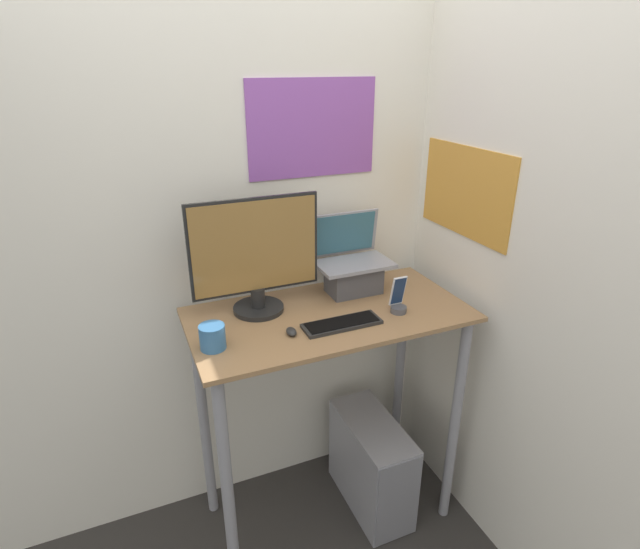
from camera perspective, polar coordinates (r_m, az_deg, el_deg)
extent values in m
cube|color=silver|center=(2.34, -2.67, 3.34)|extent=(6.00, 0.05, 2.60)
cube|color=purple|center=(2.22, -0.82, 16.34)|extent=(0.58, 0.01, 0.41)
cube|color=silver|center=(2.15, 20.97, -0.13)|extent=(0.05, 6.00, 2.60)
cube|color=gold|center=(2.26, 16.27, 9.06)|extent=(0.01, 0.57, 0.38)
cube|color=#936D47|center=(2.10, 1.09, -4.60)|extent=(1.17, 0.59, 0.02)
cylinder|color=gray|center=(2.13, -10.46, -23.70)|extent=(0.05, 0.05, 1.11)
cylinder|color=gray|center=(2.48, 15.14, -16.22)|extent=(0.05, 0.05, 1.11)
cylinder|color=gray|center=(2.48, -13.13, -15.92)|extent=(0.05, 0.05, 1.11)
cylinder|color=gray|center=(2.79, 9.09, -10.70)|extent=(0.05, 0.05, 1.11)
cube|color=#4C4C51|center=(2.25, 3.88, -0.52)|extent=(0.23, 0.14, 0.13)
cube|color=gray|center=(2.22, 3.93, 1.20)|extent=(0.33, 0.20, 0.02)
cube|color=gray|center=(2.28, 2.72, 4.73)|extent=(0.33, 0.03, 0.20)
cube|color=#336072|center=(2.27, 2.79, 4.70)|extent=(0.30, 0.02, 0.18)
cylinder|color=black|center=(2.12, -7.04, -3.86)|extent=(0.21, 0.21, 0.02)
cylinder|color=black|center=(2.10, -7.10, -2.62)|extent=(0.06, 0.06, 0.08)
cube|color=black|center=(2.01, -7.46, 3.25)|extent=(0.53, 0.01, 0.40)
cube|color=olive|center=(2.00, -7.39, 3.18)|extent=(0.51, 0.01, 0.37)
cube|color=black|center=(1.99, 2.52, -5.66)|extent=(0.32, 0.11, 0.01)
cube|color=black|center=(1.99, 2.53, -5.44)|extent=(0.29, 0.09, 0.00)
ellipsoid|color=#262626|center=(1.92, -3.29, -6.54)|extent=(0.04, 0.06, 0.03)
cylinder|color=#4C4C51|center=(2.11, 8.96, -3.96)|extent=(0.07, 0.07, 0.03)
cube|color=silver|center=(2.09, 8.90, -1.86)|extent=(0.06, 0.04, 0.13)
cube|color=navy|center=(2.08, 8.97, -1.89)|extent=(0.05, 0.03, 0.12)
cube|color=gray|center=(2.68, 5.87, -20.69)|extent=(0.23, 0.51, 0.49)
cube|color=slate|center=(2.52, 8.94, -24.33)|extent=(0.22, 0.01, 0.46)
cylinder|color=#336699|center=(1.86, -12.19, -6.99)|extent=(0.09, 0.09, 0.09)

